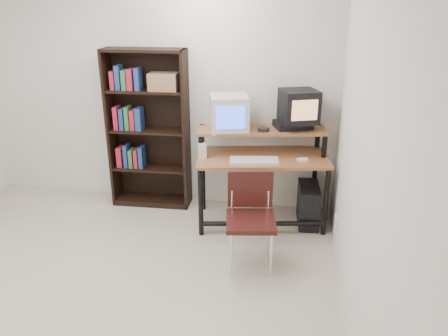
% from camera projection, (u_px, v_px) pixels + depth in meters
% --- Properties ---
extents(floor, '(4.00, 4.00, 0.01)m').
position_uv_depth(floor, '(79.00, 304.00, 3.39)').
color(floor, beige).
rests_on(floor, ground).
extents(back_wall, '(4.00, 0.01, 2.60)m').
position_uv_depth(back_wall, '(153.00, 88.00, 4.75)').
color(back_wall, silver).
rests_on(back_wall, floor).
extents(right_wall, '(0.01, 4.00, 2.60)m').
position_uv_depth(right_wall, '(365.00, 163.00, 2.59)').
color(right_wall, silver).
rests_on(right_wall, floor).
extents(computer_desk, '(1.40, 0.88, 0.98)m').
position_uv_depth(computer_desk, '(262.00, 158.00, 4.42)').
color(computer_desk, '#9B5D32').
rests_on(computer_desk, floor).
extents(crt_monitor, '(0.45, 0.45, 0.35)m').
position_uv_depth(crt_monitor, '(229.00, 113.00, 4.36)').
color(crt_monitor, beige).
rests_on(crt_monitor, computer_desk).
extents(vcr, '(0.43, 0.37, 0.08)m').
position_uv_depth(vcr, '(293.00, 125.00, 4.44)').
color(vcr, black).
rests_on(vcr, computer_desk).
extents(crt_tv, '(0.44, 0.43, 0.32)m').
position_uv_depth(crt_tv, '(299.00, 106.00, 4.34)').
color(crt_tv, black).
rests_on(crt_tv, vcr).
extents(cd_spindle, '(0.14, 0.14, 0.05)m').
position_uv_depth(cd_spindle, '(263.00, 130.00, 4.34)').
color(cd_spindle, '#26262B').
rests_on(cd_spindle, computer_desk).
extents(keyboard, '(0.50, 0.28, 0.03)m').
position_uv_depth(keyboard, '(254.00, 161.00, 4.24)').
color(keyboard, beige).
rests_on(keyboard, computer_desk).
extents(mousepad, '(0.26, 0.23, 0.01)m').
position_uv_depth(mousepad, '(300.00, 162.00, 4.27)').
color(mousepad, black).
rests_on(mousepad, computer_desk).
extents(mouse, '(0.11, 0.09, 0.03)m').
position_uv_depth(mouse, '(302.00, 160.00, 4.25)').
color(mouse, white).
rests_on(mouse, mousepad).
extents(desk_speaker, '(0.09, 0.09, 0.17)m').
position_uv_depth(desk_speaker, '(202.00, 151.00, 4.31)').
color(desk_speaker, beige).
rests_on(desk_speaker, computer_desk).
extents(pc_tower, '(0.24, 0.46, 0.42)m').
position_uv_depth(pc_tower, '(308.00, 205.00, 4.54)').
color(pc_tower, black).
rests_on(pc_tower, floor).
extents(school_chair, '(0.48, 0.48, 0.83)m').
position_uv_depth(school_chair, '(250.00, 211.00, 3.75)').
color(school_chair, black).
rests_on(school_chair, floor).
extents(bookshelf, '(0.88, 0.32, 1.74)m').
position_uv_depth(bookshelf, '(149.00, 128.00, 4.77)').
color(bookshelf, black).
rests_on(bookshelf, floor).
extents(wall_outlet, '(0.02, 0.08, 0.12)m').
position_uv_depth(wall_outlet, '(336.00, 221.00, 4.01)').
color(wall_outlet, beige).
rests_on(wall_outlet, right_wall).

